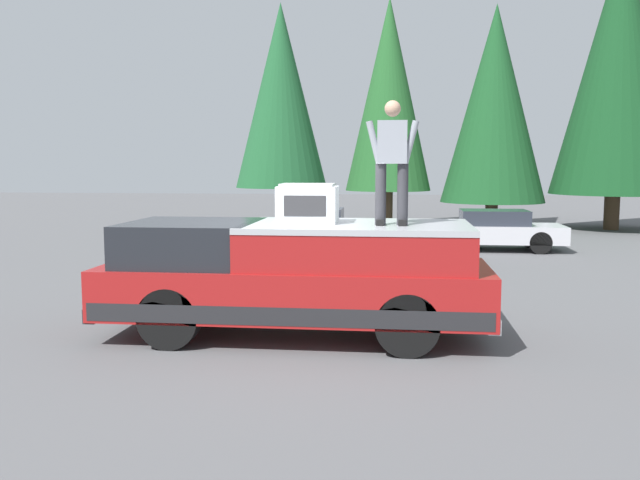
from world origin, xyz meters
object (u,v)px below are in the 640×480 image
object	(u,v)px
parked_car_silver	(491,230)
person_on_truck_bed	(392,159)
compressor_unit	(308,203)
parked_car_navy	(308,227)
pickup_truck	(296,277)

from	to	relation	value
parked_car_silver	person_on_truck_bed	bearing A→B (deg)	165.08
compressor_unit	parked_car_silver	world-z (taller)	compressor_unit
compressor_unit	parked_car_navy	bearing A→B (deg)	7.47
pickup_truck	parked_car_silver	world-z (taller)	pickup_truck
compressor_unit	parked_car_silver	distance (m)	11.06
parked_car_navy	compressor_unit	bearing A→B (deg)	-172.53
person_on_truck_bed	compressor_unit	bearing A→B (deg)	78.37
compressor_unit	person_on_truck_bed	xyz separation A→B (m)	(-0.24, -1.19, 0.62)
pickup_truck	person_on_truck_bed	world-z (taller)	person_on_truck_bed
pickup_truck	compressor_unit	distance (m)	1.07
person_on_truck_bed	parked_car_silver	world-z (taller)	person_on_truck_bed
pickup_truck	parked_car_navy	distance (m)	10.54
parked_car_silver	pickup_truck	bearing A→B (deg)	158.00
compressor_unit	person_on_truck_bed	world-z (taller)	person_on_truck_bed
person_on_truck_bed	parked_car_silver	bearing A→B (deg)	-14.92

